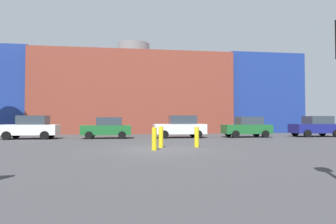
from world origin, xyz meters
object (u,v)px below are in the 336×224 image
Objects in this scene: parked_car_4 at (316,126)px; bollard_yellow_1 at (161,137)px; parked_car_0 at (31,127)px; bollard_yellow_0 at (197,137)px; parked_car_1 at (107,128)px; parked_car_3 at (247,127)px; bollard_yellow_2 at (154,139)px; parked_car_2 at (180,127)px.

parked_car_4 reaches higher than bollard_yellow_1.
parked_car_0 is 3.84× the size of bollard_yellow_0.
parked_car_3 is (11.76, 0.00, 0.02)m from parked_car_1.
bollard_yellow_2 is (-8.83, -9.67, -0.31)m from parked_car_3.
bollard_yellow_1 reaches higher than bollard_yellow_2.
bollard_yellow_1 is at bearing 179.87° from bollard_yellow_0.
parked_car_0 reaches higher than bollard_yellow_0.
bollard_yellow_0 is (11.15, -8.40, -0.36)m from parked_car_0.
parked_car_1 is at bearing 106.83° from bollard_yellow_2.
bollard_yellow_2 is (-2.40, -1.26, 0.01)m from bollard_yellow_0.
parked_car_0 reaches higher than bollard_yellow_1.
parked_car_2 is at bearing 85.81° from bollard_yellow_0.
parked_car_0 is 17.58m from parked_car_3.
bollard_yellow_0 is at bearing 52.57° from parked_car_3.
parked_car_4 is at bearing -180.00° from parked_car_3.
parked_car_0 is 12.47m from bollard_yellow_1.
parked_car_3 is 13.10m from bollard_yellow_2.
parked_car_3 is 11.86m from bollard_yellow_1.
parked_car_2 is at bearing 180.00° from parked_car_0.
parked_car_1 is 9.95m from bollard_yellow_0.
bollard_yellow_1 is (9.21, -8.40, -0.34)m from parked_car_0.
parked_car_0 is 11.76m from parked_car_2.
parked_car_4 reaches higher than parked_car_3.
bollard_yellow_0 is 2.71m from bollard_yellow_2.
bollard_yellow_2 is at bearing -152.23° from bollard_yellow_0.
parked_car_4 is 18.05m from bollard_yellow_2.
parked_car_3 is 6.41m from parked_car_4.
parked_car_3 reaches higher than parked_car_1.
parked_car_2 reaches higher than bollard_yellow_1.
parked_car_3 is 3.65× the size of bollard_yellow_2.
parked_car_1 is at bearing 0.00° from parked_car_3.
parked_car_0 is 5.82m from parked_car_1.
parked_car_3 is 3.60× the size of bollard_yellow_1.
parked_car_2 is (5.94, -0.00, 0.08)m from parked_car_1.
parked_car_0 is 0.98× the size of parked_car_2.
parked_car_1 reaches higher than bollard_yellow_0.
parked_car_0 is 13.04m from bollard_yellow_2.
bollard_yellow_2 is (-0.46, -1.27, -0.01)m from bollard_yellow_1.
bollard_yellow_2 is at bearing 47.58° from parked_car_3.
parked_car_2 is at bearing 73.09° from bollard_yellow_1.
parked_car_0 is 1.00× the size of parked_car_4.
bollard_yellow_1 is at bearing 111.97° from parked_car_1.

